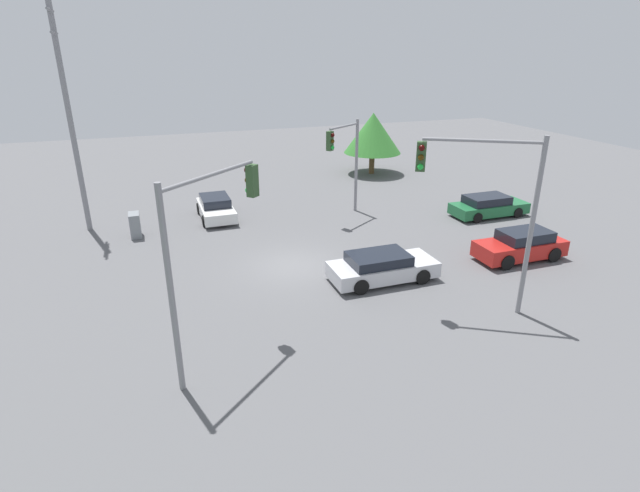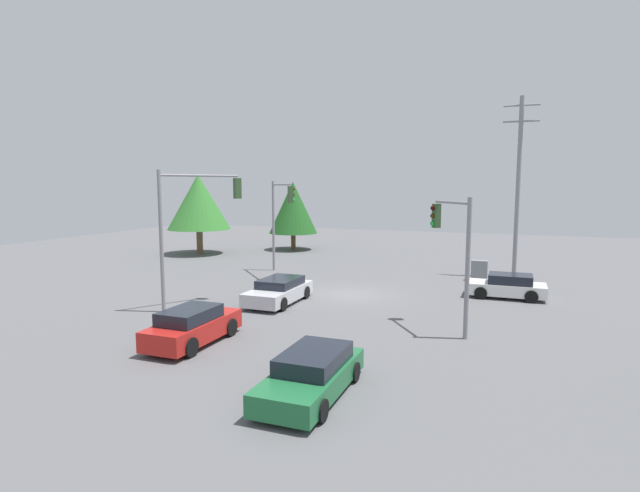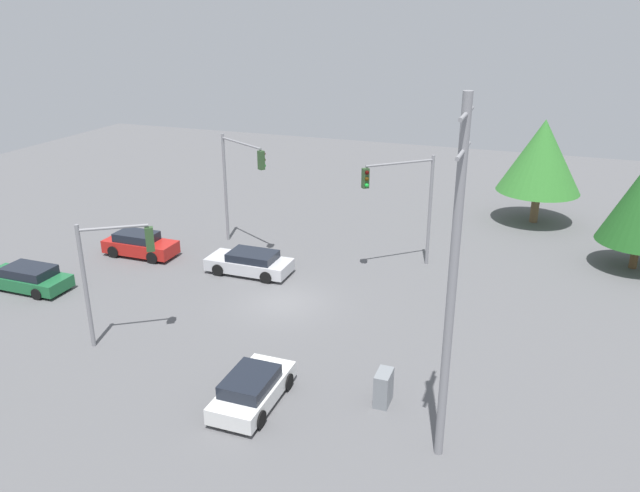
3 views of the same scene
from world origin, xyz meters
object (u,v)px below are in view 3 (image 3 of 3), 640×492
(electrical_cabinet, at_px, (383,388))
(sedan_green, at_px, (28,278))
(sedan_red, at_px, (140,244))
(sedan_silver, at_px, (250,263))
(traffic_signal_main, at_px, (239,173))
(sedan_white, at_px, (252,389))
(traffic_signal_aux, at_px, (405,194))
(traffic_signal_cross, at_px, (113,263))

(electrical_cabinet, bearing_deg, sedan_green, -99.59)
(electrical_cabinet, bearing_deg, sedan_red, -118.41)
(sedan_silver, bearing_deg, traffic_signal_main, 33.18)
(sedan_white, distance_m, traffic_signal_aux, 15.15)
(sedan_silver, distance_m, electrical_cabinet, 13.60)
(traffic_signal_cross, bearing_deg, sedan_silver, 43.69)
(sedan_silver, xyz_separation_m, traffic_signal_main, (-3.51, -2.29, 3.99))
(sedan_silver, bearing_deg, traffic_signal_cross, 167.96)
(traffic_signal_main, height_order, traffic_signal_cross, traffic_signal_main)
(sedan_white, relative_size, traffic_signal_cross, 0.72)
(sedan_red, bearing_deg, sedan_white, 49.06)
(sedan_green, distance_m, electrical_cabinet, 20.21)
(traffic_signal_aux, bearing_deg, sedan_green, -13.92)
(traffic_signal_cross, bearing_deg, traffic_signal_main, 57.65)
(sedan_red, xyz_separation_m, traffic_signal_aux, (-3.48, 14.93, 3.66))
(sedan_red, height_order, sedan_white, sedan_red)
(traffic_signal_main, distance_m, traffic_signal_cross, 12.36)
(sedan_green, bearing_deg, traffic_signal_main, -39.20)
(traffic_signal_aux, xyz_separation_m, electrical_cabinet, (12.81, 2.33, -3.70))
(electrical_cabinet, bearing_deg, traffic_signal_aux, -169.69)
(sedan_green, bearing_deg, traffic_signal_aux, -61.77)
(traffic_signal_main, xyz_separation_m, traffic_signal_cross, (12.32, 0.41, -0.83))
(sedan_white, bearing_deg, sedan_green, 161.76)
(sedan_red, bearing_deg, electrical_cabinet, 61.59)
(traffic_signal_main, bearing_deg, traffic_signal_cross, -57.20)
(sedan_green, xyz_separation_m, traffic_signal_cross, (2.96, 8.05, 3.17))
(sedan_silver, bearing_deg, traffic_signal_aux, -64.91)
(sedan_silver, relative_size, electrical_cabinet, 3.57)
(sedan_red, distance_m, traffic_signal_main, 7.18)
(traffic_signal_aux, bearing_deg, sedan_white, 39.26)
(sedan_silver, relative_size, sedan_red, 1.07)
(sedan_silver, distance_m, traffic_signal_cross, 9.55)
(traffic_signal_cross, bearing_deg, sedan_white, -50.33)
(sedan_silver, height_order, sedan_green, sedan_green)
(sedan_red, distance_m, traffic_signal_aux, 15.76)
(sedan_green, height_order, traffic_signal_cross, traffic_signal_cross)
(sedan_white, bearing_deg, electrical_cabinet, 20.71)
(sedan_red, relative_size, traffic_signal_main, 0.64)
(sedan_white, height_order, electrical_cabinet, electrical_cabinet)
(sedan_silver, height_order, sedan_red, sedan_red)
(traffic_signal_main, bearing_deg, sedan_red, -114.80)
(sedan_green, height_order, traffic_signal_main, traffic_signal_main)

